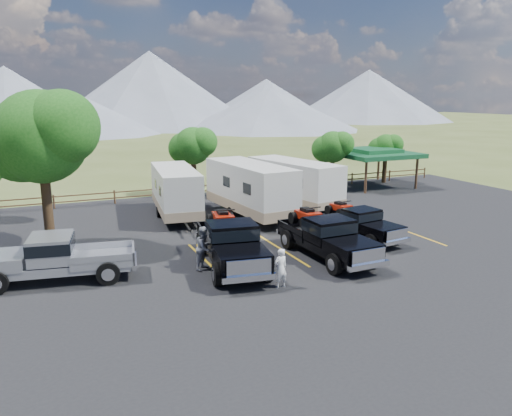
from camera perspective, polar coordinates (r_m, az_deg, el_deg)
name	(u,v)px	position (r m, az deg, el deg)	size (l,w,h in m)	color
ground	(364,271)	(22.63, 12.22, -7.01)	(320.00, 320.00, 0.00)	#414E21
asphalt_lot	(328,251)	(24.97, 8.20, -4.91)	(44.00, 34.00, 0.04)	black
stall_lines	(317,245)	(25.78, 7.03, -4.25)	(12.12, 5.50, 0.01)	gold
tree_big_nw	(40,137)	(26.23, -23.48, 7.47)	(5.54, 5.18, 7.84)	black
tree_ne_a	(333,147)	(40.65, 8.75, 6.89)	(3.11, 2.92, 4.76)	black
tree_ne_b	(385,147)	(44.96, 14.57, 6.73)	(2.77, 2.59, 4.27)	black
tree_north	(193,146)	(37.88, -7.25, 7.05)	(3.46, 3.24, 5.25)	black
rail_fence	(245,186)	(39.17, -1.24, 2.57)	(36.12, 0.12, 1.00)	brown
pavilion	(374,153)	(43.00, 13.29, 6.08)	(6.20, 6.20, 3.22)	brown
mountain_range	(57,94)	(123.21, -21.83, 12.05)	(209.00, 71.00, 20.00)	slate
rig_left	(231,242)	(22.41, -2.91, -3.87)	(3.21, 7.07, 2.28)	black
rig_center	(326,236)	(23.74, 8.00, -3.17)	(2.42, 6.51, 2.16)	black
rig_right	(358,222)	(27.17, 11.62, -1.60)	(2.50, 5.69, 1.84)	black
trailer_left	(176,192)	(31.53, -9.17, 1.84)	(3.14, 8.93, 3.09)	silver
trailer_center	(250,190)	(30.98, -0.67, 2.12)	(3.22, 9.82, 3.40)	silver
trailer_right	(294,184)	(33.56, 4.37, 2.77)	(3.84, 9.35, 3.24)	silver
pickup_silver	(56,257)	(22.12, -21.85, -5.26)	(6.72, 3.08, 1.94)	#A0A2A8
person_a	(280,268)	(19.93, 2.82, -6.88)	(0.59, 0.39, 1.62)	white
person_b	(204,248)	(22.04, -5.94, -4.56)	(0.94, 0.73, 1.93)	slate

